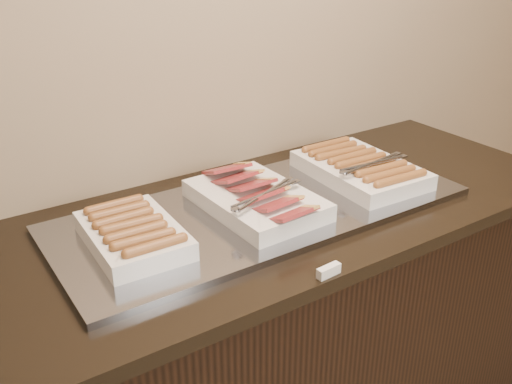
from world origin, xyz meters
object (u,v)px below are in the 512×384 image
at_px(counter, 258,337).
at_px(dish_right, 361,168).
at_px(warming_tray, 263,209).
at_px(dish_left, 133,234).
at_px(dish_center, 256,198).

relative_size(counter, dish_right, 5.00).
height_order(counter, warming_tray, warming_tray).
bearing_deg(dish_right, dish_left, -177.88).
height_order(counter, dish_right, dish_right).
xyz_separation_m(counter, dish_left, (-0.38, 0.00, 0.50)).
relative_size(counter, dish_left, 6.33).
height_order(dish_left, dish_center, dish_center).
height_order(counter, dish_center, dish_center).
bearing_deg(dish_center, dish_right, -2.00).
bearing_deg(dish_left, dish_center, 1.43).
xyz_separation_m(warming_tray, dish_center, (-0.02, -0.00, 0.04)).
bearing_deg(counter, dish_right, -0.47).
xyz_separation_m(dish_left, dish_center, (0.37, -0.00, 0.00)).
xyz_separation_m(warming_tray, dish_right, (0.38, -0.00, 0.04)).
xyz_separation_m(counter, warming_tray, (0.01, 0.00, 0.46)).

